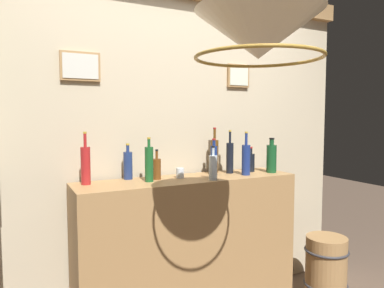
% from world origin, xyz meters
% --- Properties ---
extents(panelled_rear_partition, '(3.18, 0.15, 2.82)m').
position_xyz_m(panelled_rear_partition, '(-0.00, 1.10, 1.47)').
color(panelled_rear_partition, '#BCAD8E').
rests_on(panelled_rear_partition, ground).
extents(bar_shelf_unit, '(1.62, 0.41, 1.07)m').
position_xyz_m(bar_shelf_unit, '(0.00, 0.82, 0.53)').
color(bar_shelf_unit, '#9E7547').
rests_on(bar_shelf_unit, ground).
extents(liquor_bottle_rye, '(0.06, 0.06, 0.33)m').
position_xyz_m(liquor_bottle_rye, '(0.45, 0.75, 1.19)').
color(liquor_bottle_rye, navy).
rests_on(liquor_bottle_rye, bar_shelf_unit).
extents(liquor_bottle_gin, '(0.06, 0.06, 0.21)m').
position_xyz_m(liquor_bottle_gin, '(-0.22, 0.88, 1.14)').
color(liquor_bottle_gin, brown).
rests_on(liquor_bottle_gin, bar_shelf_unit).
extents(liquor_bottle_brandy, '(0.06, 0.06, 0.36)m').
position_xyz_m(liquor_bottle_brandy, '(0.30, 0.96, 1.20)').
color(liquor_bottle_brandy, brown).
rests_on(liquor_bottle_brandy, bar_shelf_unit).
extents(liquor_bottle_bourbon, '(0.05, 0.05, 0.28)m').
position_xyz_m(liquor_bottle_bourbon, '(0.24, 0.88, 1.18)').
color(liquor_bottle_bourbon, navy).
rests_on(liquor_bottle_bourbon, bar_shelf_unit).
extents(liquor_bottle_vodka, '(0.06, 0.06, 0.20)m').
position_xyz_m(liquor_bottle_vodka, '(0.58, 0.87, 1.14)').
color(liquor_bottle_vodka, black).
rests_on(liquor_bottle_vodka, bar_shelf_unit).
extents(liquor_bottle_scotch, '(0.06, 0.06, 0.30)m').
position_xyz_m(liquor_bottle_scotch, '(-0.30, 0.82, 1.19)').
color(liquor_bottle_scotch, '#1B5626').
rests_on(liquor_bottle_scotch, bar_shelf_unit).
extents(liquor_bottle_mezcal, '(0.06, 0.06, 0.24)m').
position_xyz_m(liquor_bottle_mezcal, '(0.12, 0.67, 1.16)').
color(liquor_bottle_mezcal, silver).
rests_on(liquor_bottle_mezcal, bar_shelf_unit).
extents(liquor_bottle_tequila, '(0.08, 0.08, 0.27)m').
position_xyz_m(liquor_bottle_tequila, '(0.70, 0.76, 1.18)').
color(liquor_bottle_tequila, '#174A24').
rests_on(liquor_bottle_tequila, bar_shelf_unit).
extents(liquor_bottle_whiskey, '(0.06, 0.06, 0.35)m').
position_xyz_m(liquor_bottle_whiskey, '(-0.71, 0.90, 1.20)').
color(liquor_bottle_whiskey, '#A72122').
rests_on(liquor_bottle_whiskey, bar_shelf_unit).
extents(liquor_bottle_vermouth, '(0.06, 0.06, 0.34)m').
position_xyz_m(liquor_bottle_vermouth, '(0.39, 0.88, 1.19)').
color(liquor_bottle_vermouth, black).
rests_on(liquor_bottle_vermouth, bar_shelf_unit).
extents(liquor_bottle_sherry, '(0.06, 0.06, 0.25)m').
position_xyz_m(liquor_bottle_sherry, '(-0.40, 0.97, 1.17)').
color(liquor_bottle_sherry, navy).
rests_on(liquor_bottle_sherry, bar_shelf_unit).
extents(glass_tumbler_rocks, '(0.06, 0.06, 0.07)m').
position_xyz_m(glass_tumbler_rocks, '(-0.05, 0.86, 1.10)').
color(glass_tumbler_rocks, silver).
rests_on(glass_tumbler_rocks, bar_shelf_unit).
extents(pendant_lamp, '(0.57, 0.57, 0.49)m').
position_xyz_m(pendant_lamp, '(-0.14, -0.17, 1.86)').
color(pendant_lamp, '#EFE5C6').
extents(wooden_barrel, '(0.36, 0.36, 0.51)m').
position_xyz_m(wooden_barrel, '(1.17, 0.61, 0.26)').
color(wooden_barrel, '#9E7547').
rests_on(wooden_barrel, ground).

